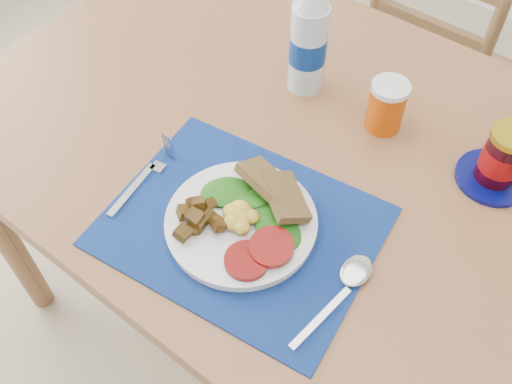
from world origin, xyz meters
TOP-DOWN VIEW (x-y plane):
  - ground at (0.00, 0.00)m, footprint 4.00×4.00m
  - table at (0.00, 0.20)m, footprint 1.40×0.90m
  - chair_far at (-0.06, 0.92)m, footprint 0.38×0.36m
  - placemat at (-0.00, -0.02)m, footprint 0.47×0.39m
  - breakfast_plate at (-0.01, -0.03)m, footprint 0.25×0.25m
  - fork at (-0.20, -0.04)m, footprint 0.03×0.18m
  - spoon at (0.19, -0.01)m, footprint 0.05×0.20m
  - water_bottle at (-0.12, 0.33)m, footprint 0.07×0.07m
  - juice_glass at (0.06, 0.33)m, footprint 0.07×0.07m
  - jam_on_saucer at (0.28, 0.33)m, footprint 0.13×0.13m

SIDE VIEW (x-z plane):
  - ground at x=0.00m, z-range 0.00..0.00m
  - chair_far at x=-0.06m, z-range 0.02..1.03m
  - table at x=0.00m, z-range 0.29..1.04m
  - placemat at x=0.00m, z-range 0.75..0.75m
  - fork at x=-0.20m, z-range 0.75..0.76m
  - spoon at x=0.19m, z-range 0.75..0.76m
  - breakfast_plate at x=-0.01m, z-range 0.74..0.80m
  - juice_glass at x=0.06m, z-range 0.75..0.85m
  - jam_on_saucer at x=0.28m, z-range 0.74..0.86m
  - water_bottle at x=-0.12m, z-range 0.74..0.98m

